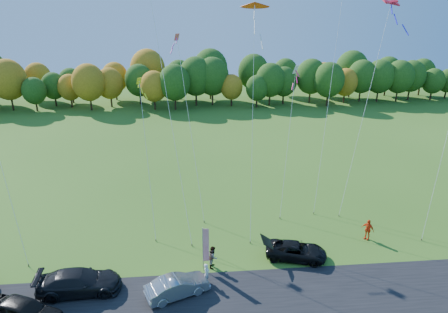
{
  "coord_description": "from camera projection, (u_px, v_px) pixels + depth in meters",
  "views": [
    {
      "loc": [
        -3.0,
        -26.86,
        19.42
      ],
      "look_at": [
        0.0,
        6.0,
        7.0
      ],
      "focal_mm": 32.0,
      "sensor_mm": 36.0,
      "label": 1
    }
  ],
  "objects": [
    {
      "name": "person_tailgate_a",
      "position": [
        207.0,
        274.0,
        29.63
      ],
      "size": [
        0.6,
        0.71,
        1.65
      ],
      "primitive_type": "imported",
      "rotation": [
        0.0,
        0.0,
        1.18
      ],
      "color": "silver",
      "rests_on": "ground"
    },
    {
      "name": "kite_diamond_pink",
      "position": [
        190.0,
        127.0,
        38.68
      ],
      "size": [
        2.68,
        8.01,
        17.3
      ],
      "color": "#4C3F33",
      "rests_on": "ground"
    },
    {
      "name": "asphalt_strip",
      "position": [
        237.0,
        297.0,
        28.4
      ],
      "size": [
        90.0,
        6.0,
        0.01
      ],
      "primitive_type": "cube",
      "color": "black",
      "rests_on": "ground"
    },
    {
      "name": "kite_delta_red",
      "position": [
        253.0,
        112.0,
        36.07
      ],
      "size": [
        2.92,
        10.84,
        21.16
      ],
      "color": "#4C3F33",
      "rests_on": "ground"
    },
    {
      "name": "black_suv",
      "position": [
        296.0,
        251.0,
        32.65
      ],
      "size": [
        5.38,
        3.55,
        1.38
      ],
      "primitive_type": "imported",
      "rotation": [
        0.0,
        0.0,
        1.29
      ],
      "color": "black",
      "rests_on": "ground"
    },
    {
      "name": "kite_diamond_yellow",
      "position": [
        147.0,
        157.0,
        36.32
      ],
      "size": [
        1.87,
        7.93,
        13.52
      ],
      "color": "#4C3F33",
      "rests_on": "ground"
    },
    {
      "name": "kite_diamond_white",
      "position": [
        288.0,
        142.0,
        38.97
      ],
      "size": [
        2.8,
        5.82,
        14.5
      ],
      "color": "#4C3F33",
      "rests_on": "ground"
    },
    {
      "name": "kite_parafoil_orange",
      "position": [
        337.0,
        39.0,
        39.62
      ],
      "size": [
        7.72,
        12.11,
        33.29
      ],
      "color": "#4C3F33",
      "rests_on": "ground"
    },
    {
      "name": "kite_delta_blue",
      "position": [
        165.0,
        83.0,
        34.96
      ],
      "size": [
        5.59,
        12.34,
        27.3
      ],
      "color": "#4C3F33",
      "rests_on": "ground"
    },
    {
      "name": "person_east",
      "position": [
        368.0,
        229.0,
        35.26
      ],
      "size": [
        1.09,
        1.16,
        1.92
      ],
      "primitive_type": "imported",
      "rotation": [
        0.0,
        0.0,
        -0.86
      ],
      "color": "#F94517",
      "rests_on": "ground"
    },
    {
      "name": "kite_diamond_green",
      "position": [
        10.0,
        198.0,
        31.86
      ],
      "size": [
        3.15,
        4.63,
        10.48
      ],
      "color": "#4C3F33",
      "rests_on": "ground"
    },
    {
      "name": "silver_sedan",
      "position": [
        177.0,
        286.0,
        28.4
      ],
      "size": [
        4.83,
        3.21,
        1.51
      ],
      "primitive_type": "imported",
      "rotation": [
        0.0,
        0.0,
        1.96
      ],
      "color": "#9F9FA3",
      "rests_on": "ground"
    },
    {
      "name": "feather_flag",
      "position": [
        205.0,
        245.0,
        30.58
      ],
      "size": [
        0.5,
        0.09,
        3.79
      ],
      "color": "#999999",
      "rests_on": "ground"
    },
    {
      "name": "dark_truck_a",
      "position": [
        79.0,
        282.0,
        28.69
      ],
      "size": [
        6.0,
        2.65,
        1.71
      ],
      "primitive_type": "imported",
      "rotation": [
        0.0,
        0.0,
        1.61
      ],
      "color": "black",
      "rests_on": "ground"
    },
    {
      "name": "kite_diamond_blue_low",
      "position": [
        437.0,
        178.0,
        35.01
      ],
      "size": [
        3.11,
        3.53,
        10.97
      ],
      "color": "#4C3F33",
      "rests_on": "ground"
    },
    {
      "name": "kite_parafoil_rainbow",
      "position": [
        365.0,
        109.0,
        38.69
      ],
      "size": [
        6.91,
        6.2,
        20.42
      ],
      "color": "#4C3F33",
      "rests_on": "ground"
    },
    {
      "name": "person_tailgate_b",
      "position": [
        213.0,
        257.0,
        31.5
      ],
      "size": [
        0.87,
        1.01,
        1.82
      ],
      "primitive_type": "imported",
      "rotation": [
        0.0,
        0.0,
        1.35
      ],
      "color": "gray",
      "rests_on": "ground"
    },
    {
      "name": "dark_truck_b",
      "position": [
        24.0,
        312.0,
        25.82
      ],
      "size": [
        5.6,
        3.91,
        1.77
      ],
      "primitive_type": "imported",
      "rotation": [
        0.0,
        0.0,
        1.18
      ],
      "color": "black",
      "rests_on": "ground"
    },
    {
      "name": "tree_line",
      "position": [
        203.0,
        106.0,
        83.39
      ],
      "size": [
        116.0,
        12.0,
        10.0
      ],
      "primitive_type": null,
      "color": "#1E4711",
      "rests_on": "ground"
    },
    {
      "name": "ground",
      "position": [
        231.0,
        264.0,
        32.13
      ],
      "size": [
        160.0,
        160.0,
        0.0
      ],
      "primitive_type": "plane",
      "color": "#346019"
    }
  ]
}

